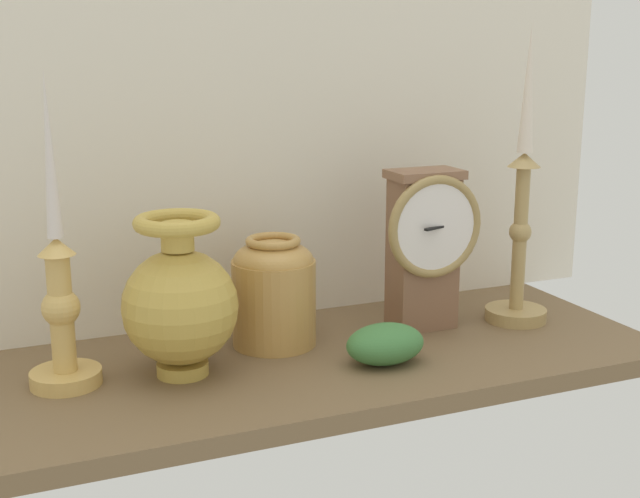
{
  "coord_description": "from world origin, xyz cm",
  "views": [
    {
      "loc": [
        -35.0,
        -95.56,
        39.09
      ],
      "look_at": [
        5.34,
        0.0,
        14.0
      ],
      "focal_mm": 47.6,
      "sensor_mm": 36.0,
      "label": 1
    }
  ],
  "objects": [
    {
      "name": "mantel_clock",
      "position": [
        22.85,
        3.89,
        12.19
      ],
      "size": [
        14.21,
        7.74,
        22.44
      ],
      "color": "brown",
      "rests_on": "ground_plane"
    },
    {
      "name": "brass_vase_bulbous",
      "position": [
        -12.79,
        0.1,
        9.22
      ],
      "size": [
        13.95,
        13.95,
        19.81
      ],
      "color": "gold",
      "rests_on": "ground_plane"
    },
    {
      "name": "brass_vase_jar",
      "position": [
        1.18,
        5.87,
        7.63
      ],
      "size": [
        11.17,
        11.17,
        14.71
      ],
      "color": "#BA8B47",
      "rests_on": "ground_plane"
    },
    {
      "name": "candlestick_tall_left",
      "position": [
        -26.24,
        2.16,
        10.16
      ],
      "size": [
        8.34,
        8.34,
        36.74
      ],
      "color": "tan",
      "rests_on": "ground_plane"
    },
    {
      "name": "ivy_sprig",
      "position": [
        11.58,
        -6.24,
        2.56
      ],
      "size": [
        10.27,
        7.19,
        5.12
      ],
      "color": "#3F793D",
      "rests_on": "ground_plane"
    },
    {
      "name": "back_wall",
      "position": [
        0.0,
        18.5,
        32.5
      ],
      "size": [
        120.0,
        2.0,
        65.0
      ],
      "primitive_type": "cube",
      "color": "silver",
      "rests_on": "ground_plane"
    },
    {
      "name": "candlestick_tall_center",
      "position": [
        36.93,
        1.63,
        14.25
      ],
      "size": [
        8.82,
        8.82,
        41.95
      ],
      "color": "tan",
      "rests_on": "ground_plane"
    },
    {
      "name": "ground_plane",
      "position": [
        0.0,
        0.0,
        -1.2
      ],
      "size": [
        100.0,
        36.0,
        2.4
      ],
      "primitive_type": "cube",
      "color": "brown"
    }
  ]
}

